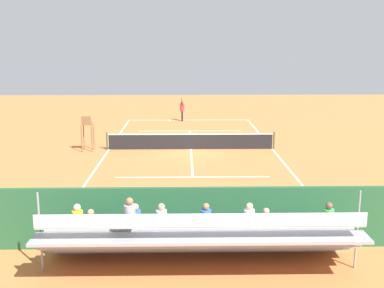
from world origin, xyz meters
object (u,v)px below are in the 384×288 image
umpire_chair (87,129)px  equipment_bag (208,234)px  courtside_bench (272,222)px  tennis_player (182,109)px  tennis_net (191,141)px  tennis_ball_far (203,125)px  bleacher_stand (196,236)px  tennis_racket (170,121)px  tennis_ball_near (179,124)px

umpire_chair → equipment_bag: bearing=116.6°
courtside_bench → tennis_player: size_ratio=0.93×
tennis_net → tennis_ball_far: (-1.09, -8.40, -0.47)m
bleacher_stand → tennis_racket: size_ratio=15.47×
bleacher_stand → tennis_racket: bleacher_stand is taller
equipment_bag → tennis_ball_far: size_ratio=13.64×
equipment_bag → tennis_ball_near: bearing=-87.0°
bleacher_stand → tennis_ball_far: 23.79m
tennis_racket → bleacher_stand: bearing=93.2°
tennis_racket → tennis_ball_far: tennis_ball_far is taller
equipment_bag → umpire_chair: bearing=-63.4°
umpire_chair → equipment_bag: 14.67m
equipment_bag → tennis_player: 23.96m
courtside_bench → equipment_bag: size_ratio=2.00×
courtside_bench → tennis_ball_near: (3.29, -21.90, -0.53)m
tennis_racket → tennis_player: bearing=-177.2°
tennis_ball_near → umpire_chair: bearing=58.9°
equipment_bag → tennis_ball_near: (1.16, -22.03, -0.15)m
tennis_player → tennis_racket: size_ratio=3.29×
bleacher_stand → umpire_chair: bearing=-67.9°
courtside_bench → tennis_ball_far: (1.40, -21.67, -0.53)m
umpire_chair → bleacher_stand: bearing=112.1°
courtside_bench → tennis_racket: size_ratio=3.07×
tennis_net → tennis_racket: tennis_net is taller
tennis_net → courtside_bench: 13.50m
equipment_bag → tennis_ball_near: equipment_bag is taller
courtside_bench → tennis_ball_far: size_ratio=27.27×
umpire_chair → tennis_player: umpire_chair is taller
tennis_racket → umpire_chair: bearing=66.7°
tennis_net → courtside_bench: tennis_net is taller
courtside_bench → tennis_player: bearing=-82.8°
bleacher_stand → courtside_bench: (-2.59, -2.07, -0.40)m
tennis_net → equipment_bag: 13.41m
tennis_net → umpire_chair: size_ratio=4.81×
bleacher_stand → equipment_bag: 2.14m
tennis_ball_near → tennis_ball_far: 1.91m
bleacher_stand → equipment_bag: bearing=-103.1°
tennis_racket → tennis_ball_far: 3.35m
tennis_ball_far → umpire_chair: bearing=50.1°
bleacher_stand → tennis_ball_near: 24.00m
tennis_net → courtside_bench: size_ratio=5.72×
tennis_player → tennis_racket: 1.42m
bleacher_stand → tennis_player: bleacher_stand is taller
umpire_chair → courtside_bench: umpire_chair is taller
tennis_ball_near → equipment_bag: bearing=93.0°
tennis_net → umpire_chair: (6.20, 0.32, 0.81)m
courtside_bench → tennis_racket: courtside_bench is taller
bleacher_stand → tennis_ball_far: bearing=-92.9°
umpire_chair → courtside_bench: 15.61m
tennis_racket → tennis_net: bearing=98.4°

